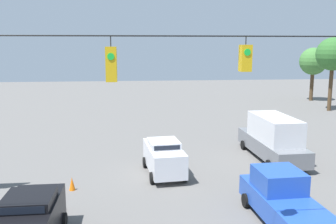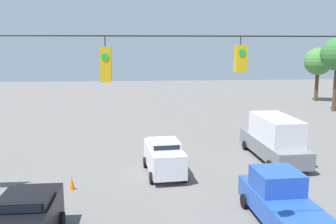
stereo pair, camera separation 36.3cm
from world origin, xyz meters
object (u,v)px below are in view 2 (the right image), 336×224
sedan_black_parked_shoulder (27,219)px  sedan_white_withflow_mid (164,157)px  overhead_signal_span (236,119)px  pickup_truck_blue_crossing_near (281,201)px  traffic_cone_third (72,183)px  tree_horizon_left (318,62)px  box_truck_grey_oncoming_far (274,138)px  traffic_cone_second (59,203)px

sedan_black_parked_shoulder → sedan_white_withflow_mid: bearing=-127.0°
overhead_signal_span → pickup_truck_blue_crossing_near: 5.86m
sedan_white_withflow_mid → traffic_cone_third: 5.33m
sedan_black_parked_shoulder → tree_horizon_left: bearing=-129.0°
box_truck_grey_oncoming_far → traffic_cone_second: size_ratio=10.34×
pickup_truck_blue_crossing_near → overhead_signal_span: bearing=46.9°
pickup_truck_blue_crossing_near → sedan_white_withflow_mid: bearing=-55.8°
sedan_white_withflow_mid → sedan_black_parked_shoulder: 9.27m
box_truck_grey_oncoming_far → traffic_cone_third: (12.21, 4.15, -1.07)m
overhead_signal_span → sedan_black_parked_shoulder: bearing=-16.6°
overhead_signal_span → traffic_cone_third: (6.42, -7.56, -4.71)m
pickup_truck_blue_crossing_near → box_truck_grey_oncoming_far: (-2.92, -8.64, 0.44)m
sedan_white_withflow_mid → traffic_cone_third: sedan_white_withflow_mid is taller
overhead_signal_span → tree_horizon_left: size_ratio=3.15×
sedan_white_withflow_mid → pickup_truck_blue_crossing_near: size_ratio=0.81×
pickup_truck_blue_crossing_near → traffic_cone_third: pickup_truck_blue_crossing_near is taller
pickup_truck_blue_crossing_near → tree_horizon_left: tree_horizon_left is taller
sedan_white_withflow_mid → overhead_signal_span: bearing=99.0°
pickup_truck_blue_crossing_near → box_truck_grey_oncoming_far: 9.13m
pickup_truck_blue_crossing_near → tree_horizon_left: size_ratio=0.78×
sedan_white_withflow_mid → box_truck_grey_oncoming_far: bearing=-163.3°
pickup_truck_blue_crossing_near → sedan_black_parked_shoulder: bearing=5.5°
box_truck_grey_oncoming_far → overhead_signal_span: bearing=63.7°
pickup_truck_blue_crossing_near → box_truck_grey_oncoming_far: bearing=-108.7°
pickup_truck_blue_crossing_near → traffic_cone_third: 10.34m
pickup_truck_blue_crossing_near → traffic_cone_second: bearing=-12.2°
overhead_signal_span → traffic_cone_second: bearing=-37.8°
sedan_black_parked_shoulder → box_truck_grey_oncoming_far: box_truck_grey_oncoming_far is taller
overhead_signal_span → sedan_white_withflow_mid: bearing=-81.0°
sedan_black_parked_shoulder → overhead_signal_span: bearing=163.4°
sedan_white_withflow_mid → box_truck_grey_oncoming_far: box_truck_grey_oncoming_far is taller
sedan_white_withflow_mid → traffic_cone_second: (5.07, 4.40, -0.69)m
tree_horizon_left → traffic_cone_third: bearing=46.9°
pickup_truck_blue_crossing_near → tree_horizon_left: 38.72m
box_truck_grey_oncoming_far → tree_horizon_left: 29.78m
sedan_white_withflow_mid → traffic_cone_third: (4.90, 1.96, -0.69)m
traffic_cone_second → overhead_signal_span: bearing=142.2°
overhead_signal_span → sedan_white_withflow_mid: 10.44m
traffic_cone_third → tree_horizon_left: size_ratio=0.10×
sedan_white_withflow_mid → traffic_cone_second: size_ratio=6.44×
traffic_cone_second → tree_horizon_left: size_ratio=0.10×
sedan_white_withflow_mid → tree_horizon_left: 35.80m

